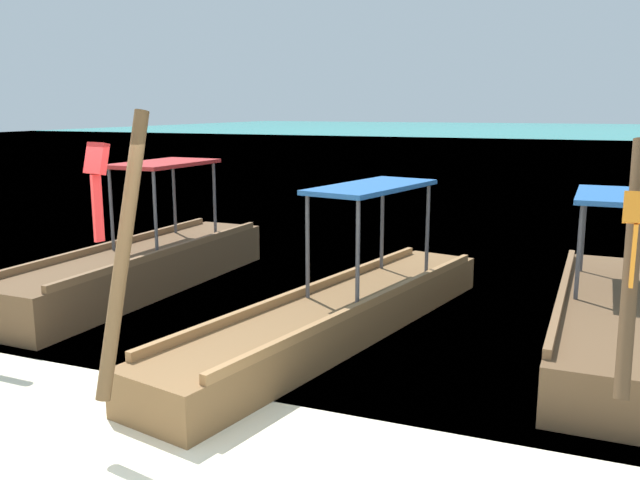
% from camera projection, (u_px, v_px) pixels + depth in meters
% --- Properties ---
extents(sea_water, '(120.00, 120.00, 0.00)m').
position_uv_depth(sea_water, '(559.00, 138.00, 61.20)').
color(sea_water, teal).
rests_on(sea_water, ground).
extents(longtail_boat_turquoise_ribbon, '(1.37, 5.94, 2.76)m').
position_uv_depth(longtail_boat_turquoise_ribbon, '(141.00, 267.00, 10.40)').
color(longtail_boat_turquoise_ribbon, brown).
rests_on(longtail_boat_turquoise_ribbon, ground).
extents(longtail_boat_red_ribbon, '(2.33, 6.67, 2.78)m').
position_uv_depth(longtail_boat_red_ribbon, '(338.00, 312.00, 8.33)').
color(longtail_boat_red_ribbon, brown).
rests_on(longtail_boat_red_ribbon, ground).
extents(longtail_boat_orange_ribbon, '(1.35, 5.52, 2.56)m').
position_uv_depth(longtail_boat_orange_ribbon, '(615.00, 319.00, 7.93)').
color(longtail_boat_orange_ribbon, brown).
rests_on(longtail_boat_orange_ribbon, ground).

